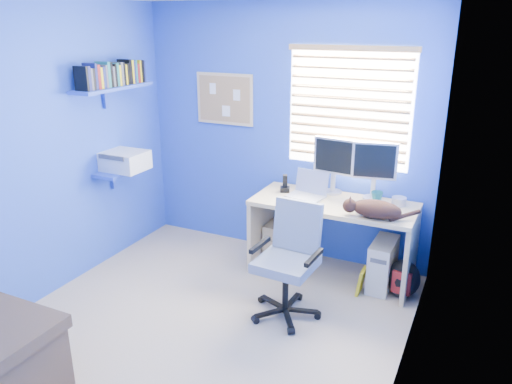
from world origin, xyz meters
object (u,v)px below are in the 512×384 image
at_px(desk, 332,239).
at_px(office_chair, 288,275).
at_px(tower_pc, 383,264).
at_px(cat, 376,209).
at_px(laptop, 306,186).

height_order(desk, office_chair, office_chair).
xyz_separation_m(desk, tower_pc, (0.49, -0.02, -0.14)).
distance_m(desk, tower_pc, 0.51).
xyz_separation_m(cat, tower_pc, (0.06, 0.19, -0.59)).
bearing_deg(desk, tower_pc, -2.83).
distance_m(cat, office_chair, 0.92).
height_order(cat, tower_pc, cat).
bearing_deg(desk, laptop, 177.88).
distance_m(laptop, tower_pc, 0.99).
bearing_deg(cat, tower_pc, 60.64).
relative_size(desk, office_chair, 1.59).
height_order(desk, laptop, laptop).
relative_size(laptop, tower_pc, 0.73).
distance_m(tower_pc, office_chair, 0.99).
bearing_deg(laptop, cat, -9.19).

